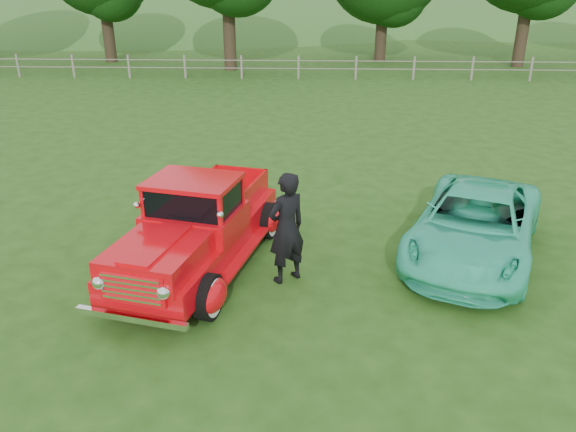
{
  "coord_description": "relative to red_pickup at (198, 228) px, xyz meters",
  "views": [
    {
      "loc": [
        0.73,
        -8.03,
        5.03
      ],
      "look_at": [
        0.33,
        1.2,
        1.07
      ],
      "focal_mm": 35.0,
      "sensor_mm": 36.0,
      "label": 1
    }
  ],
  "objects": [
    {
      "name": "distant_hills",
      "position": [
        -2.77,
        58.28,
        -5.34
      ],
      "size": [
        116.0,
        60.0,
        18.0
      ],
      "color": "#2F6224",
      "rests_on": "ground"
    },
    {
      "name": "red_pickup",
      "position": [
        0.0,
        0.0,
        0.0
      ],
      "size": [
        3.04,
        5.25,
        1.78
      ],
      "rotation": [
        0.0,
        0.0,
        -0.23
      ],
      "color": "black",
      "rests_on": "ground"
    },
    {
      "name": "ground",
      "position": [
        1.31,
        -1.18,
        -0.8
      ],
      "size": [
        140.0,
        140.0,
        0.0
      ],
      "primitive_type": "plane",
      "color": "#214512",
      "rests_on": "ground"
    },
    {
      "name": "fence_line",
      "position": [
        1.31,
        20.82,
        -0.19
      ],
      "size": [
        48.0,
        0.12,
        1.2
      ],
      "color": "gray",
      "rests_on": "ground"
    },
    {
      "name": "man",
      "position": [
        1.64,
        -0.39,
        0.22
      ],
      "size": [
        0.88,
        0.84,
        2.03
      ],
      "primitive_type": "imported",
      "rotation": [
        0.0,
        0.0,
        3.8
      ],
      "color": "black",
      "rests_on": "ground"
    },
    {
      "name": "teal_sedan",
      "position": [
        5.2,
        0.71,
        -0.15
      ],
      "size": [
        3.8,
        5.15,
        1.3
      ],
      "primitive_type": "imported",
      "rotation": [
        0.0,
        0.0,
        -0.4
      ],
      "color": "#33CC9E",
      "rests_on": "ground"
    }
  ]
}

